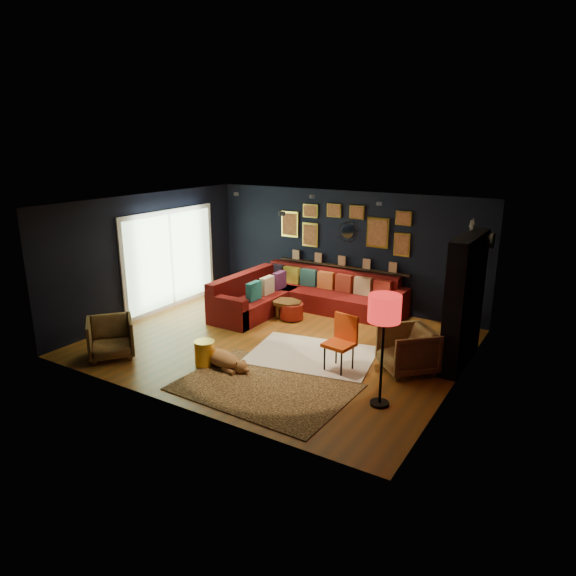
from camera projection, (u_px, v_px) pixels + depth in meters
The scene contains 20 objects.
floor at pixel (278, 343), 9.61m from camera, with size 6.50×6.50×0.00m, color #92521B.
room_walls at pixel (278, 260), 9.17m from camera, with size 6.50×6.50×6.50m.
sectional at pixel (299, 297), 11.31m from camera, with size 3.41×2.69×0.86m.
ledge at pixel (342, 266), 11.55m from camera, with size 3.20×0.12×0.04m, color black.
gallery_wall at pixel (343, 227), 11.34m from camera, with size 3.15×0.04×1.02m.
sunburst_mirror at pixel (348, 232), 11.31m from camera, with size 0.47×0.16×0.47m.
fireplace at pixel (464, 305), 8.51m from camera, with size 0.31×1.60×2.20m.
deer_head at pixel (480, 239), 8.61m from camera, with size 0.50×0.28×0.45m.
sliding_door at pixel (171, 259), 11.41m from camera, with size 0.06×2.80×2.20m.
ceiling_spots at pixel (300, 201), 9.55m from camera, with size 3.30×2.50×0.06m.
shag_rug at pixel (312, 355), 9.02m from camera, with size 2.13×1.55×0.03m, color white.
leopard_rug at pixel (265, 387), 7.88m from camera, with size 2.60×1.85×0.01m, color tan.
coffee_table at pixel (286, 304), 10.85m from camera, with size 0.73×0.55×0.36m.
pouf at pixel (292, 311), 10.82m from camera, with size 0.49×0.49×0.32m, color maroon.
armchair_left at pixel (110, 336), 8.91m from camera, with size 0.75×0.70×0.77m, color #BD8847.
armchair_right at pixel (408, 348), 8.34m from camera, with size 0.80×0.75×0.82m, color #BD8847.
gold_stool at pixel (205, 353), 8.60m from camera, with size 0.35×0.35×0.43m, color gold.
orange_chair at pixel (342, 338), 8.35m from camera, with size 0.50×0.50×0.93m.
floor_lamp at pixel (384, 313), 6.99m from camera, with size 0.45×0.45×1.65m.
dog at pixel (222, 355), 8.56m from camera, with size 1.14×0.56×0.36m, color #B16F40, non-canonical shape.
Camera 1 is at (4.84, -7.52, 3.66)m, focal length 32.00 mm.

